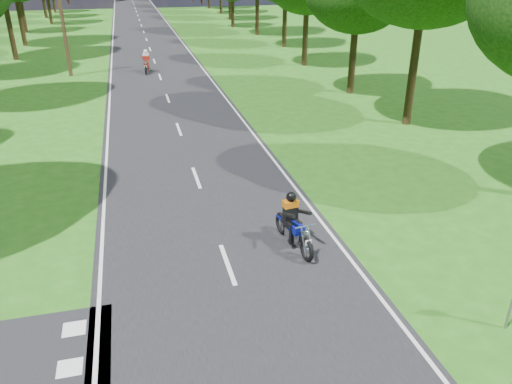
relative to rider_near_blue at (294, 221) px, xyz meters
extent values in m
plane|color=#245A14|center=(-1.99, -2.46, -0.82)|extent=(160.00, 160.00, 0.00)
cube|color=black|center=(-1.99, 47.54, -0.81)|extent=(7.00, 140.00, 0.02)
cube|color=silver|center=(-1.99, -0.46, -0.80)|extent=(0.12, 2.00, 0.01)
cube|color=silver|center=(-1.99, 5.54, -0.80)|extent=(0.12, 2.00, 0.01)
cube|color=silver|center=(-1.99, 11.54, -0.80)|extent=(0.12, 2.00, 0.01)
cube|color=silver|center=(-1.99, 17.54, -0.80)|extent=(0.12, 2.00, 0.01)
cube|color=silver|center=(-1.99, 23.54, -0.80)|extent=(0.12, 2.00, 0.01)
cube|color=silver|center=(-1.99, 29.54, -0.80)|extent=(0.12, 2.00, 0.01)
cube|color=silver|center=(-1.99, 35.54, -0.80)|extent=(0.12, 2.00, 0.01)
cube|color=silver|center=(-1.99, 41.54, -0.80)|extent=(0.12, 2.00, 0.01)
cube|color=silver|center=(-1.99, 47.54, -0.80)|extent=(0.12, 2.00, 0.01)
cube|color=silver|center=(-1.99, 53.54, -0.80)|extent=(0.12, 2.00, 0.01)
cube|color=silver|center=(-1.99, 59.54, -0.80)|extent=(0.12, 2.00, 0.01)
cube|color=silver|center=(-1.99, 65.54, -0.80)|extent=(0.12, 2.00, 0.01)
cube|color=silver|center=(-1.99, 71.54, -0.80)|extent=(0.12, 2.00, 0.01)
cube|color=silver|center=(-1.99, 77.54, -0.80)|extent=(0.12, 2.00, 0.01)
cube|color=silver|center=(-1.99, 83.54, -0.80)|extent=(0.12, 2.00, 0.01)
cube|color=silver|center=(-1.99, 89.54, -0.80)|extent=(0.12, 2.00, 0.01)
cube|color=silver|center=(-1.99, 95.54, -0.80)|extent=(0.12, 2.00, 0.01)
cube|color=silver|center=(-5.29, 47.54, -0.80)|extent=(0.10, 140.00, 0.01)
cube|color=silver|center=(1.31, 47.54, -0.80)|extent=(0.10, 140.00, 0.01)
cube|color=silver|center=(-5.79, -3.36, -0.80)|extent=(0.50, 0.50, 0.01)
cube|color=silver|center=(-5.79, -2.16, -0.80)|extent=(0.50, 0.50, 0.01)
cylinder|color=black|center=(-12.82, 33.14, 1.34)|extent=(0.40, 0.40, 4.32)
cylinder|color=black|center=(-13.25, 40.64, 1.38)|extent=(0.40, 0.40, 4.40)
cylinder|color=black|center=(-14.60, 50.32, 0.78)|extent=(0.40, 0.40, 3.20)
cylinder|color=black|center=(-12.74, 57.69, 0.79)|extent=(0.40, 0.40, 3.22)
cylinder|color=black|center=(-14.29, 65.45, 0.98)|extent=(0.40, 0.40, 3.61)
cylinder|color=black|center=(-13.93, 73.28, 0.51)|extent=(0.40, 0.40, 2.67)
cylinder|color=black|center=(9.07, 9.74, 1.46)|extent=(0.40, 0.40, 4.56)
cylinder|color=black|center=(8.93, 16.23, 0.92)|extent=(0.40, 0.40, 3.49)
cylinder|color=black|center=(9.07, 25.12, 1.02)|extent=(0.40, 0.40, 3.69)
cylinder|color=black|center=(10.18, 33.95, 1.05)|extent=(0.40, 0.40, 3.74)
cylinder|color=black|center=(9.72, 42.26, 1.50)|extent=(0.40, 0.40, 4.64)
cylinder|color=black|center=(8.55, 49.46, 0.63)|extent=(0.40, 0.40, 2.91)
cylinder|color=black|center=(9.77, 56.94, 1.11)|extent=(0.40, 0.40, 3.88)
cylinder|color=#382616|center=(-7.99, 25.54, 3.18)|extent=(0.26, 0.26, 8.00)
camera|label=1|loc=(-4.02, -11.59, 6.64)|focal=35.00mm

